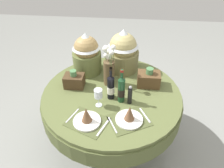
{
  "coord_description": "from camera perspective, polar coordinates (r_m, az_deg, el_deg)",
  "views": [
    {
      "loc": [
        0.17,
        -1.67,
        2.12
      ],
      "look_at": [
        0.0,
        0.03,
        0.81
      ],
      "focal_mm": 34.56,
      "sensor_mm": 36.0,
      "label": 1
    }
  ],
  "objects": [
    {
      "name": "place_setting_right",
      "position": [
        1.88,
        4.61,
        -8.57
      ],
      "size": [
        0.42,
        0.39,
        0.16
      ],
      "color": "#4E562F",
      "rests_on": "dining_table"
    },
    {
      "name": "wine_glass_left",
      "position": [
        1.95,
        -3.66,
        -2.65
      ],
      "size": [
        0.08,
        0.08,
        0.19
      ],
      "color": "silver",
      "rests_on": "dining_table"
    },
    {
      "name": "gift_tub_back_left",
      "position": [
        2.38,
        -6.76,
        8.42
      ],
      "size": [
        0.32,
        0.32,
        0.47
      ],
      "color": "olive",
      "rests_on": "dining_table"
    },
    {
      "name": "ground",
      "position": [
        2.71,
        -0.07,
        -14.19
      ],
      "size": [
        8.0,
        8.0,
        0.0
      ],
      "primitive_type": "plane",
      "color": "gray"
    },
    {
      "name": "pepper_mill",
      "position": [
        2.01,
        4.76,
        -2.98
      ],
      "size": [
        0.04,
        0.04,
        0.2
      ],
      "color": "black",
      "rests_on": "dining_table"
    },
    {
      "name": "dining_table",
      "position": [
        2.27,
        -0.09,
        -4.95
      ],
      "size": [
        1.43,
        1.43,
        0.73
      ],
      "color": "#5B6638",
      "rests_on": "ground"
    },
    {
      "name": "woven_basket_side_left",
      "position": [
        2.25,
        -9.97,
        0.95
      ],
      "size": [
        0.2,
        0.15,
        0.19
      ],
      "color": "#47331E",
      "rests_on": "dining_table"
    },
    {
      "name": "place_setting_left",
      "position": [
        1.87,
        -6.7,
        -8.96
      ],
      "size": [
        0.41,
        0.37,
        0.16
      ],
      "color": "#4E562F",
      "rests_on": "dining_table"
    },
    {
      "name": "woven_basket_side_right",
      "position": [
        2.26,
        9.68,
        1.36
      ],
      "size": [
        0.23,
        0.16,
        0.21
      ],
      "color": "brown",
      "rests_on": "dining_table"
    },
    {
      "name": "flower_vase",
      "position": [
        2.19,
        -0.82,
        4.15
      ],
      "size": [
        0.13,
        0.17,
        0.45
      ],
      "color": "brown",
      "rests_on": "dining_table"
    },
    {
      "name": "wine_bottle_centre",
      "position": [
        2.0,
        2.5,
        -1.44
      ],
      "size": [
        0.07,
        0.07,
        0.36
      ],
      "color": "#194223",
      "rests_on": "dining_table"
    },
    {
      "name": "gift_tub_back_centre",
      "position": [
        2.42,
        2.93,
        9.21
      ],
      "size": [
        0.36,
        0.36,
        0.48
      ],
      "color": "olive",
      "rests_on": "dining_table"
    },
    {
      "name": "wine_bottle_left",
      "position": [
        2.04,
        -0.39,
        -0.74
      ],
      "size": [
        0.07,
        0.07,
        0.35
      ],
      "color": "black",
      "rests_on": "dining_table"
    }
  ]
}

